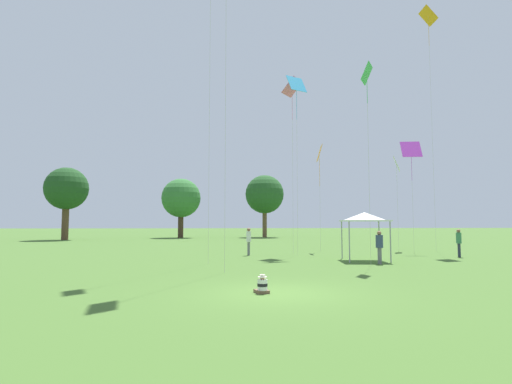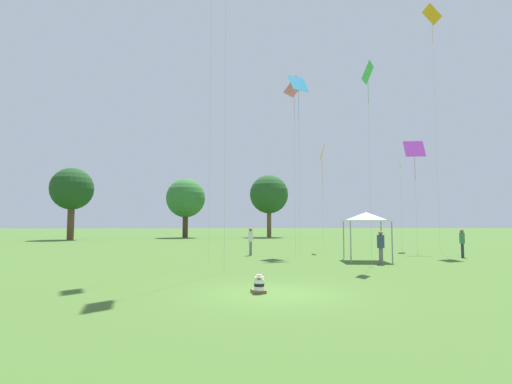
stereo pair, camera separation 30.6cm
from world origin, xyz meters
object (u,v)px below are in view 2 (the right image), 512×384
Objects in this scene: distant_tree_1 at (186,198)px; person_standing_0 at (251,239)px; kite_4 at (294,90)px; distant_tree_2 at (72,189)px; person_standing_1 at (381,244)px; person_standing_2 at (462,240)px; kite_7 at (432,20)px; kite_5 at (368,78)px; canopy_tent at (366,217)px; seated_toddler at (259,286)px; kite_6 at (414,150)px; kite_3 at (298,87)px; distant_tree_0 at (269,195)px; kite_8 at (400,165)px; kite_1 at (322,155)px.

person_standing_0 is at bearing -76.52° from distant_tree_1.
kite_4 is 1.35× the size of distant_tree_2.
person_standing_2 is (6.76, 3.69, 0.04)m from person_standing_1.
kite_5 is at bearing -174.37° from kite_7.
canopy_tent is 11.30m from kite_4.
kite_5 is at bearing 35.63° from seated_toddler.
person_standing_1 is 7.70m from person_standing_2.
distant_tree_2 is at bearing 32.38° from person_standing_0.
kite_6 is at bearing 37.12° from seated_toddler.
person_standing_1 is 0.17× the size of kite_5.
kite_5 is at bearing -71.03° from distant_tree_1.
person_standing_2 is at bearing 5.58° from kite_3.
distant_tree_0 is (-1.08, 40.66, -3.32)m from kite_5.
kite_1 is at bearing 162.78° from kite_8.
kite_3 is 1.31m from kite_4.
seated_toddler is 48.15m from distant_tree_1.
canopy_tent is (-6.85, -1.76, 1.44)m from person_standing_2.
kite_4 is 10.74m from kite_8.
kite_8 is (6.48, 0.43, -0.66)m from kite_1.
kite_4 reaches higher than kite_5.
kite_8 is at bearing -169.76° from kite_4.
kite_4 is at bearing 176.41° from kite_8.
kite_4 reaches higher than seated_toddler.
kite_6 is (-0.97, 4.10, 6.55)m from person_standing_2.
kite_6 is 42.41m from distant_tree_2.
kite_8 reaches higher than seated_toddler.
canopy_tent is 0.22× the size of kite_4.
distant_tree_2 is at bearing 125.71° from kite_8.
person_standing_1 reaches higher than seated_toddler.
kite_5 is 1.21× the size of distant_tree_1.
kite_5 is 1.12× the size of distant_tree_0.
canopy_tent is 19.30m from kite_7.
distant_tree_0 is 27.65m from distant_tree_2.
kite_3 reaches higher than person_standing_1.
person_standing_0 is 0.15× the size of kite_4.
canopy_tent is 0.32× the size of distant_tree_1.
kite_6 is (6.58, 8.55, -2.21)m from kite_5.
kite_8 is at bearing -75.68° from distant_tree_0.
kite_1 is at bearing -64.92° from distant_tree_1.
person_standing_0 is 0.15× the size of kite_3.
distant_tree_1 is at bearing 111.18° from canopy_tent.
canopy_tent is at bearing -81.00° from kite_6.
person_standing_1 is at bearing -69.66° from distant_tree_1.
seated_toddler is 13.75m from kite_5.
seated_toddler is 21.91m from kite_6.
person_standing_0 is 0.19× the size of distant_tree_0.
distant_tree_1 is (-7.86, 32.78, 4.70)m from person_standing_0.
distant_tree_2 reaches higher than seated_toddler.
kite_5 is at bearing -104.53° from canopy_tent.
kite_3 is at bearing -99.31° from person_standing_1.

